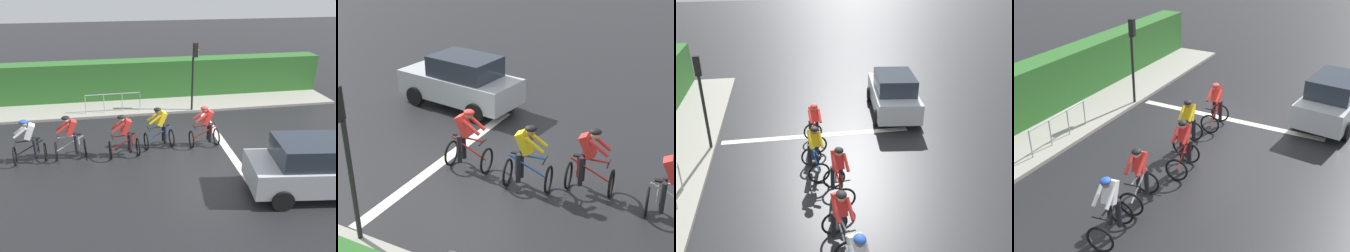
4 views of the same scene
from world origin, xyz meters
The scene contains 8 objects.
ground_plane centered at (0.00, 0.00, 0.00)m, with size 80.00×80.00×0.00m, color black.
road_marking_stop_line centered at (0.00, -0.73, 0.00)m, with size 7.00×0.30×0.01m, color silver.
cyclist_second centered at (0.05, 5.10, 0.80)m, with size 0.83×1.17×1.66m.
cyclist_mid centered at (-0.20, 3.17, 0.80)m, with size 0.80×1.15×1.66m.
cyclist_fourth centered at (0.33, 1.81, 0.80)m, with size 0.83×1.17×1.66m.
cyclist_trailing centered at (0.16, 0.06, 0.80)m, with size 0.74×1.12×1.66m.
car_silver centered at (-3.39, -2.36, 0.87)m, with size 2.27×4.28×1.76m.
traffic_light_near_crossing centered at (3.77, -0.32, 2.22)m, with size 0.22×0.31×3.34m.
Camera 2 is at (9.58, 6.11, 6.32)m, focal length 52.69 mm.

